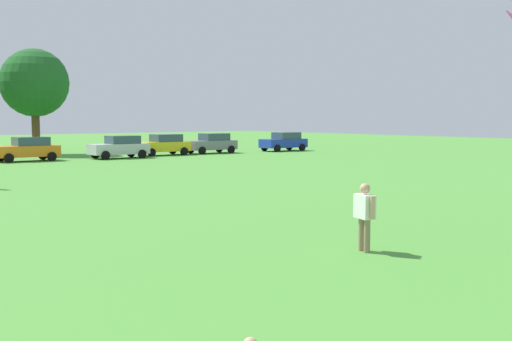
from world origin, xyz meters
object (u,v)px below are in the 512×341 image
at_px(parked_car_yellow_6, 163,145).
at_px(parked_car_gray_7, 212,143).
at_px(parked_car_blue_8, 284,141).
at_px(parked_car_orange_4, 27,149).
at_px(adult_bystander, 365,211).
at_px(parked_car_silver_5, 120,147).
at_px(tree_far_right, 35,83).

xyz_separation_m(parked_car_yellow_6, parked_car_gray_7, (4.59, -0.09, 0.00)).
bearing_deg(parked_car_yellow_6, parked_car_blue_8, 175.05).
relative_size(parked_car_gray_7, parked_car_blue_8, 1.00).
bearing_deg(parked_car_orange_4, parked_car_yellow_6, -178.84).
relative_size(adult_bystander, parked_car_blue_8, 0.37).
relative_size(parked_car_orange_4, parked_car_silver_5, 1.00).
distance_m(adult_bystander, tree_far_right, 43.07).
relative_size(adult_bystander, tree_far_right, 0.18).
height_order(parked_car_orange_4, parked_car_blue_8, same).
height_order(parked_car_yellow_6, parked_car_blue_8, same).
relative_size(parked_car_silver_5, tree_far_right, 0.50).
bearing_deg(parked_car_gray_7, tree_far_right, -30.42).
bearing_deg(parked_car_gray_7, parked_car_silver_5, 7.72).
bearing_deg(parked_car_yellow_6, tree_far_right, -42.71).
distance_m(adult_bystander, parked_car_orange_4, 35.07).
relative_size(adult_bystander, parked_car_gray_7, 0.37).
xyz_separation_m(parked_car_silver_5, parked_car_gray_7, (9.03, 1.22, 0.00)).
distance_m(parked_car_yellow_6, tree_far_right, 11.67).
height_order(parked_car_orange_4, parked_car_yellow_6, same).
relative_size(parked_car_yellow_6, parked_car_blue_8, 1.00).
distance_m(adult_bystander, parked_car_blue_8, 43.05).
bearing_deg(parked_car_blue_8, parked_car_silver_5, 1.01).
relative_size(adult_bystander, parked_car_silver_5, 0.37).
distance_m(parked_car_gray_7, tree_far_right, 15.16).
bearing_deg(adult_bystander, parked_car_silver_5, -2.00).
bearing_deg(tree_far_right, adult_bystander, -99.07).
relative_size(parked_car_silver_5, parked_car_yellow_6, 1.00).
height_order(adult_bystander, parked_car_blue_8, parked_car_blue_8).
xyz_separation_m(parked_car_gray_7, parked_car_blue_8, (7.21, -0.94, 0.00)).
xyz_separation_m(adult_bystander, parked_car_silver_5, (10.07, 33.79, -0.09)).
relative_size(parked_car_orange_4, parked_car_blue_8, 1.00).
bearing_deg(parked_car_blue_8, parked_car_yellow_6, -4.95).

